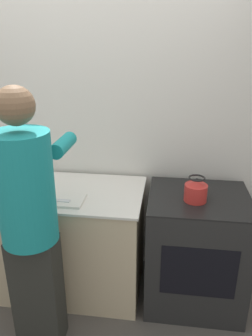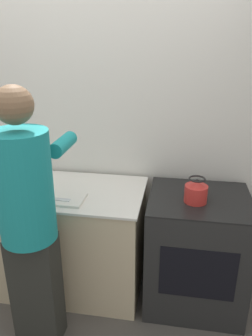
{
  "view_description": "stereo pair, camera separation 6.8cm",
  "coord_description": "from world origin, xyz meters",
  "px_view_note": "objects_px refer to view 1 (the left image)",
  "views": [
    {
      "loc": [
        0.6,
        -1.84,
        1.96
      ],
      "look_at": [
        0.32,
        0.24,
        1.13
      ],
      "focal_mm": 35.0,
      "sensor_mm": 36.0,
      "label": 1
    },
    {
      "loc": [
        0.67,
        -1.83,
        1.96
      ],
      "look_at": [
        0.32,
        0.24,
        1.13
      ],
      "focal_mm": 35.0,
      "sensor_mm": 36.0,
      "label": 2
    }
  ],
  "objects_px": {
    "cutting_board": "(58,200)",
    "knife": "(52,200)",
    "oven": "(195,249)",
    "person": "(30,219)",
    "kettle": "(196,191)"
  },
  "relations": [
    {
      "from": "cutting_board",
      "to": "kettle",
      "type": "height_order",
      "value": "kettle"
    },
    {
      "from": "person",
      "to": "kettle",
      "type": "xyz_separation_m",
      "value": [
        1.01,
        0.47,
        0.03
      ]
    },
    {
      "from": "cutting_board",
      "to": "knife",
      "type": "xyz_separation_m",
      "value": [
        -0.03,
        -0.03,
        0.01
      ]
    },
    {
      "from": "oven",
      "to": "cutting_board",
      "type": "height_order",
      "value": "oven"
    },
    {
      "from": "oven",
      "to": "kettle",
      "type": "bearing_deg",
      "value": -120.66
    },
    {
      "from": "knife",
      "to": "kettle",
      "type": "distance_m",
      "value": 1.01
    },
    {
      "from": "cutting_board",
      "to": "knife",
      "type": "relative_size",
      "value": 1.53
    },
    {
      "from": "cutting_board",
      "to": "kettle",
      "type": "xyz_separation_m",
      "value": [
        0.97,
        0.09,
        0.09
      ]
    },
    {
      "from": "cutting_board",
      "to": "kettle",
      "type": "bearing_deg",
      "value": 5.47
    },
    {
      "from": "person",
      "to": "cutting_board",
      "type": "xyz_separation_m",
      "value": [
        0.04,
        0.38,
        -0.06
      ]
    },
    {
      "from": "knife",
      "to": "kettle",
      "type": "xyz_separation_m",
      "value": [
        1.0,
        0.12,
        0.08
      ]
    },
    {
      "from": "person",
      "to": "knife",
      "type": "relative_size",
      "value": 7.0
    },
    {
      "from": "oven",
      "to": "person",
      "type": "relative_size",
      "value": 0.52
    },
    {
      "from": "person",
      "to": "kettle",
      "type": "relative_size",
      "value": 9.71
    },
    {
      "from": "oven",
      "to": "cutting_board",
      "type": "distance_m",
      "value": 1.11
    }
  ]
}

